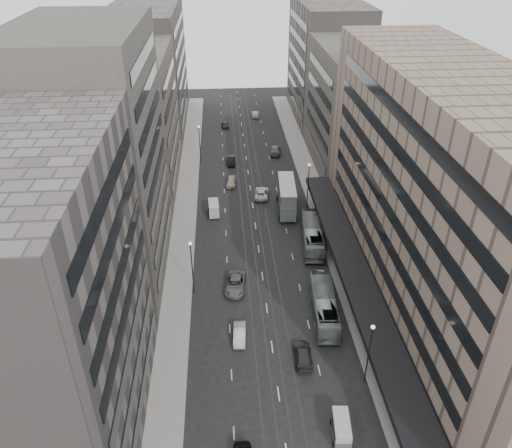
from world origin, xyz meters
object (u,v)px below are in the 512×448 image
object	(u,v)px
double_decker	(287,196)
sedan_1	(240,334)
panel_van	(214,208)
sedan_2	(235,284)
bus_near	(324,305)
vw_microbus	(341,428)
bus_far	(312,235)

from	to	relation	value
double_decker	sedan_1	size ratio (longest dim) A/B	2.36
double_decker	panel_van	bearing A→B (deg)	-173.79
sedan_2	bus_near	bearing A→B (deg)	-21.93
bus_near	panel_van	world-z (taller)	bus_near
vw_microbus	sedan_1	xyz separation A→B (m)	(-9.43, 14.20, -0.45)
double_decker	vw_microbus	bearing A→B (deg)	-86.58
double_decker	sedan_2	xyz separation A→B (m)	(-9.79, -21.26, -2.09)
bus_near	double_decker	distance (m)	27.57
bus_near	sedan_2	distance (m)	12.83
panel_van	sedan_2	bearing A→B (deg)	-84.82
double_decker	vw_microbus	size ratio (longest dim) A/B	2.51
bus_far	sedan_2	distance (m)	16.24
vw_microbus	panel_van	bearing A→B (deg)	111.60
vw_microbus	sedan_2	size ratio (longest dim) A/B	0.69
bus_far	vw_microbus	size ratio (longest dim) A/B	3.11
vw_microbus	sedan_2	distance (m)	25.80
panel_van	double_decker	bearing A→B (deg)	-0.40
double_decker	sedan_2	size ratio (longest dim) A/B	1.74
vw_microbus	panel_van	world-z (taller)	panel_van
panel_van	sedan_2	xyz separation A→B (m)	(2.95, -20.70, -0.53)
sedan_2	panel_van	bearing A→B (deg)	105.39
sedan_2	double_decker	bearing A→B (deg)	72.57
bus_far	vw_microbus	distance (m)	34.42
double_decker	vw_microbus	distance (m)	45.25
sedan_2	sedan_1	bearing A→B (deg)	-81.84
double_decker	bus_far	bearing A→B (deg)	-72.42
double_decker	sedan_1	distance (m)	32.55
sedan_1	double_decker	bearing A→B (deg)	76.54
bus_near	double_decker	bearing A→B (deg)	-82.99
vw_microbus	panel_van	size ratio (longest dim) A/B	1.01
bus_near	bus_far	xyz separation A→B (m)	(1.32, 16.59, 0.06)
double_decker	sedan_2	distance (m)	23.50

